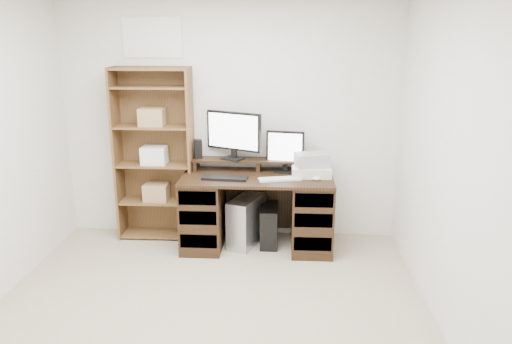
# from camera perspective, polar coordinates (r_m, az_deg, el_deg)

# --- Properties ---
(room) EXTENTS (3.54, 4.04, 2.54)m
(room) POSITION_cam_1_polar(r_m,az_deg,el_deg) (3.29, -6.90, 0.10)
(room) COLOR tan
(room) RESTS_ON ground
(desk) EXTENTS (1.50, 0.70, 0.75)m
(desk) POSITION_cam_1_polar(r_m,az_deg,el_deg) (5.07, 0.14, -4.37)
(desk) COLOR black
(desk) RESTS_ON ground
(riser_shelf) EXTENTS (1.40, 0.22, 0.12)m
(riser_shelf) POSITION_cam_1_polar(r_m,az_deg,el_deg) (5.14, 0.28, 1.19)
(riser_shelf) COLOR black
(riser_shelf) RESTS_ON desk
(monitor_wide) EXTENTS (0.57, 0.29, 0.49)m
(monitor_wide) POSITION_cam_1_polar(r_m,az_deg,el_deg) (5.08, -2.57, 4.48)
(monitor_wide) COLOR black
(monitor_wide) RESTS_ON riser_shelf
(monitor_small) EXTENTS (0.39, 0.17, 0.42)m
(monitor_small) POSITION_cam_1_polar(r_m,az_deg,el_deg) (5.07, 3.35, 2.55)
(monitor_small) COLOR black
(monitor_small) RESTS_ON desk
(speaker) EXTENTS (0.10, 0.10, 0.20)m
(speaker) POSITION_cam_1_polar(r_m,az_deg,el_deg) (5.19, -6.63, 2.64)
(speaker) COLOR black
(speaker) RESTS_ON riser_shelf
(keyboard_black) EXTENTS (0.45, 0.19, 0.02)m
(keyboard_black) POSITION_cam_1_polar(r_m,az_deg,el_deg) (4.86, -3.59, -0.69)
(keyboard_black) COLOR black
(keyboard_black) RESTS_ON desk
(keyboard_white) EXTENTS (0.43, 0.22, 0.02)m
(keyboard_white) POSITION_cam_1_polar(r_m,az_deg,el_deg) (4.83, 2.72, -0.81)
(keyboard_white) COLOR silver
(keyboard_white) RESTS_ON desk
(mouse) EXTENTS (0.09, 0.07, 0.03)m
(mouse) POSITION_cam_1_polar(r_m,az_deg,el_deg) (4.85, 6.92, -0.76)
(mouse) COLOR white
(mouse) RESTS_ON desk
(printer) EXTENTS (0.39, 0.30, 0.10)m
(printer) POSITION_cam_1_polar(r_m,az_deg,el_deg) (4.99, 6.33, 0.11)
(printer) COLOR beige
(printer) RESTS_ON desk
(basket) EXTENTS (0.35, 0.29, 0.13)m
(basket) POSITION_cam_1_polar(r_m,az_deg,el_deg) (4.96, 6.37, 1.38)
(basket) COLOR #91969B
(basket) RESTS_ON printer
(tower_silver) EXTENTS (0.38, 0.55, 0.50)m
(tower_silver) POSITION_cam_1_polar(r_m,az_deg,el_deg) (5.17, -1.12, -5.63)
(tower_silver) COLOR #B3B5BA
(tower_silver) RESTS_ON ground
(tower_black) EXTENTS (0.18, 0.41, 0.41)m
(tower_black) POSITION_cam_1_polar(r_m,az_deg,el_deg) (5.18, 1.51, -6.12)
(tower_black) COLOR black
(tower_black) RESTS_ON ground
(bookshelf) EXTENTS (0.80, 0.30, 1.80)m
(bookshelf) POSITION_cam_1_polar(r_m,az_deg,el_deg) (5.29, -11.49, 2.14)
(bookshelf) COLOR brown
(bookshelf) RESTS_ON ground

